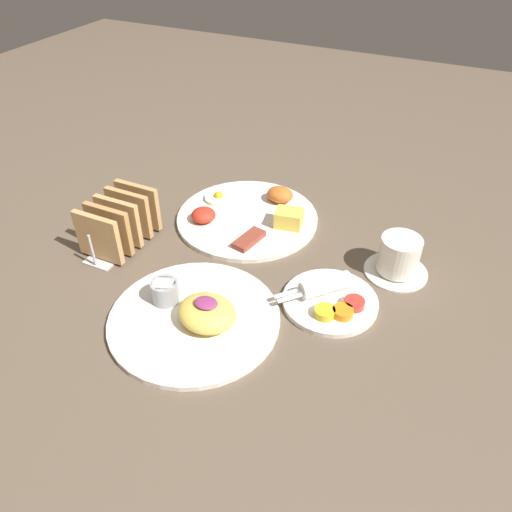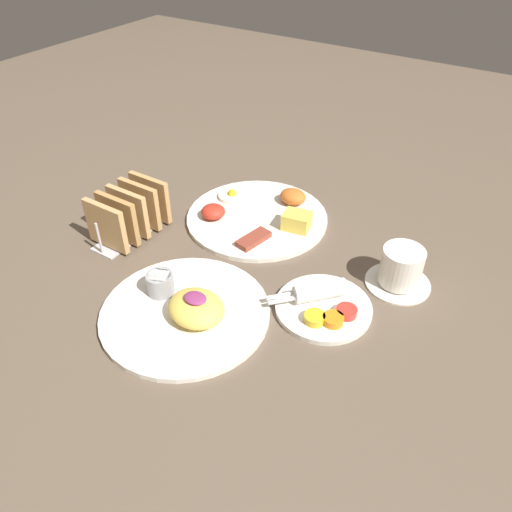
{
  "view_description": "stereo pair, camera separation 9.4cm",
  "coord_description": "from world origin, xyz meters",
  "px_view_note": "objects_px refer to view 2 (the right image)",
  "views": [
    {
      "loc": [
        0.37,
        -0.63,
        0.61
      ],
      "look_at": [
        0.05,
        0.04,
        0.03
      ],
      "focal_mm": 35.0,
      "sensor_mm": 36.0,
      "label": 1
    },
    {
      "loc": [
        0.45,
        -0.58,
        0.61
      ],
      "look_at": [
        0.05,
        0.04,
        0.03
      ],
      "focal_mm": 35.0,
      "sensor_mm": 36.0,
      "label": 2
    }
  ],
  "objects_px": {
    "plate_condiments": "(323,305)",
    "toast_rack": "(129,213)",
    "plate_foreground": "(186,309)",
    "coffee_cup": "(401,269)",
    "plate_breakfast": "(259,215)"
  },
  "relations": [
    {
      "from": "plate_foreground",
      "to": "toast_rack",
      "type": "xyz_separation_m",
      "value": [
        -0.25,
        0.13,
        0.03
      ]
    },
    {
      "from": "plate_breakfast",
      "to": "coffee_cup",
      "type": "distance_m",
      "value": 0.34
    },
    {
      "from": "toast_rack",
      "to": "coffee_cup",
      "type": "distance_m",
      "value": 0.55
    },
    {
      "from": "plate_condiments",
      "to": "toast_rack",
      "type": "xyz_separation_m",
      "value": [
        -0.44,
        -0.01,
        0.04
      ]
    },
    {
      "from": "plate_condiments",
      "to": "toast_rack",
      "type": "height_order",
      "value": "toast_rack"
    },
    {
      "from": "plate_foreground",
      "to": "toast_rack",
      "type": "height_order",
      "value": "toast_rack"
    },
    {
      "from": "plate_breakfast",
      "to": "toast_rack",
      "type": "xyz_separation_m",
      "value": [
        -0.2,
        -0.19,
        0.04
      ]
    },
    {
      "from": "plate_condiments",
      "to": "coffee_cup",
      "type": "distance_m",
      "value": 0.16
    },
    {
      "from": "plate_foreground",
      "to": "coffee_cup",
      "type": "bearing_deg",
      "value": 44.81
    },
    {
      "from": "plate_breakfast",
      "to": "coffee_cup",
      "type": "bearing_deg",
      "value": -7.14
    },
    {
      "from": "plate_condiments",
      "to": "toast_rack",
      "type": "bearing_deg",
      "value": -178.71
    },
    {
      "from": "plate_foreground",
      "to": "coffee_cup",
      "type": "distance_m",
      "value": 0.39
    },
    {
      "from": "toast_rack",
      "to": "coffee_cup",
      "type": "bearing_deg",
      "value": 15.41
    },
    {
      "from": "plate_condiments",
      "to": "toast_rack",
      "type": "relative_size",
      "value": 0.95
    },
    {
      "from": "plate_breakfast",
      "to": "plate_condiments",
      "type": "relative_size",
      "value": 1.79
    }
  ]
}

